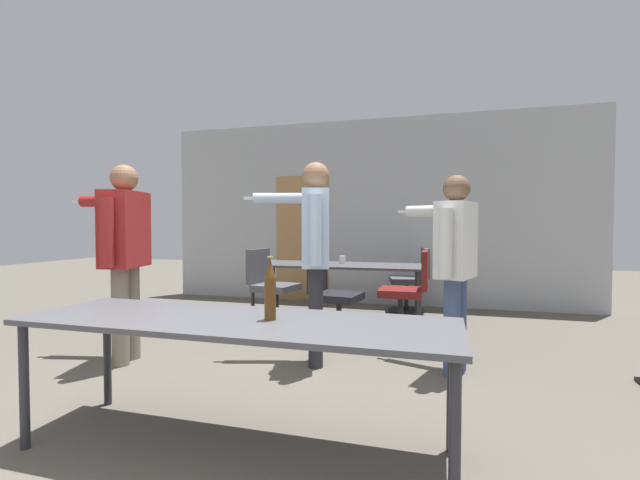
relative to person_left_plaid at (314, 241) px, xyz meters
name	(u,v)px	position (x,y,z in m)	size (l,w,h in m)	color
back_wall	(367,213)	(-0.05, 3.13, 0.35)	(6.73, 0.12, 2.90)	#B2B5B7
conference_table_near	(236,329)	(0.01, -1.52, -0.43)	(2.38, 0.73, 0.72)	#4C4C51
conference_table_far	(337,268)	(-0.24, 1.88, -0.42)	(2.23, 0.83, 0.72)	#4C4C51
person_left_plaid	(314,241)	(0.00, 0.00, 0.00)	(0.89, 0.59, 1.79)	#28282D
person_right_polo	(123,244)	(-1.67, -0.41, -0.03)	(0.90, 0.68, 1.78)	slate
person_far_watching	(454,254)	(1.18, 0.11, -0.10)	(0.71, 0.78, 1.65)	#3D4C75
office_chair_far_left	(408,296)	(0.73, 1.15, -0.64)	(0.55, 0.52, 0.96)	black
office_chair_side_rolled	(333,299)	(-0.08, 0.99, -0.68)	(0.58, 0.52, 0.90)	black
office_chair_mid_tucked	(271,290)	(-0.91, 1.21, -0.65)	(0.59, 0.53, 0.95)	black
office_chair_far_right	(412,282)	(0.68, 2.61, -0.67)	(0.60, 0.54, 0.91)	black
beer_bottle	(270,290)	(0.20, -1.49, -0.21)	(0.06, 0.06, 0.34)	#563314
drink_cup	(342,260)	(-0.19, 1.97, -0.32)	(0.08, 0.08, 0.10)	silver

